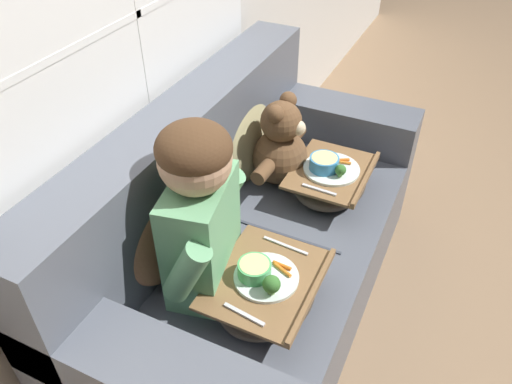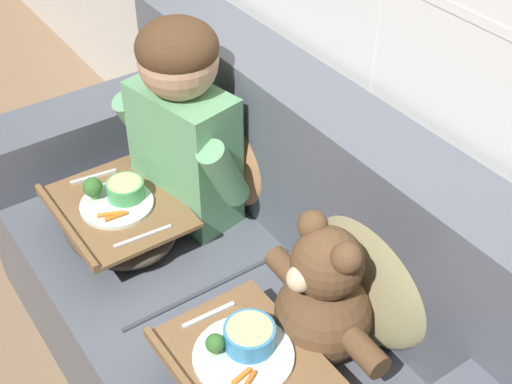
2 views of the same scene
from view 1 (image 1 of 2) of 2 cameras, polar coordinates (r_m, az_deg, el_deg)
name	(u,v)px [view 1 (image 1 of 2)]	position (r m, az deg, el deg)	size (l,w,h in m)	color
ground_plane	(262,304)	(2.33, 0.69, -12.68)	(14.00, 14.00, 0.00)	#8E7051
couch	(249,245)	(2.09, -0.79, -6.09)	(1.76, 0.87, 0.95)	#565B66
throw_pillow_behind_child	(159,226)	(1.74, -11.00, -3.79)	(0.42, 0.20, 0.43)	#B2754C
throw_pillow_behind_teddy	(245,133)	(2.19, -1.31, 6.76)	(0.44, 0.21, 0.45)	tan
child_figure	(199,205)	(1.56, -6.50, -1.47)	(0.47, 0.26, 0.64)	#66A370
teddy_bear	(281,148)	(2.14, 2.92, 5.09)	(0.43, 0.30, 0.40)	brown
lap_tray_child	(266,289)	(1.68, 1.14, -11.07)	(0.42, 0.33, 0.20)	#473D33
lap_tray_teddy	(330,180)	(2.14, 8.45, 1.37)	(0.39, 0.31, 0.19)	#473D33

